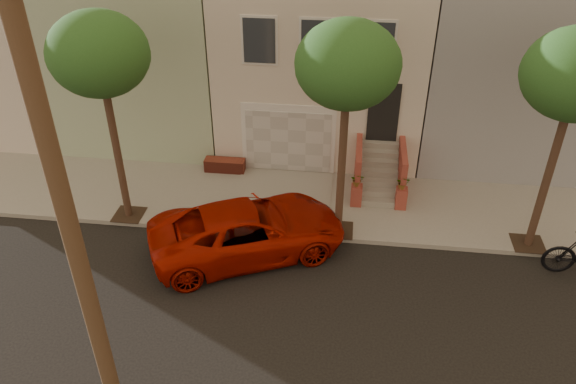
# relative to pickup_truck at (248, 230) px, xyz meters

# --- Properties ---
(ground) EXTENTS (90.00, 90.00, 0.00)m
(ground) POSITION_rel_pickup_truck_xyz_m (1.50, -2.77, -0.76)
(ground) COLOR black
(ground) RESTS_ON ground
(sidewalk) EXTENTS (40.00, 3.70, 0.15)m
(sidewalk) POSITION_rel_pickup_truck_xyz_m (1.50, 2.58, -0.69)
(sidewalk) COLOR gray
(sidewalk) RESTS_ON ground
(house_row) EXTENTS (33.10, 11.70, 7.00)m
(house_row) POSITION_rel_pickup_truck_xyz_m (1.50, 8.42, 2.88)
(house_row) COLOR #BBB1A0
(house_row) RESTS_ON sidewalk
(tree_left) EXTENTS (2.70, 2.57, 6.30)m
(tree_left) POSITION_rel_pickup_truck_xyz_m (-4.00, 1.13, 4.49)
(tree_left) COLOR #2D2116
(tree_left) RESTS_ON sidewalk
(tree_mid) EXTENTS (2.70, 2.57, 6.30)m
(tree_mid) POSITION_rel_pickup_truck_xyz_m (2.50, 1.13, 4.49)
(tree_mid) COLOR #2D2116
(tree_mid) RESTS_ON sidewalk
(pickup_truck) EXTENTS (6.05, 4.57, 1.53)m
(pickup_truck) POSITION_rel_pickup_truck_xyz_m (0.00, 0.00, 0.00)
(pickup_truck) COLOR #A30F00
(pickup_truck) RESTS_ON ground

